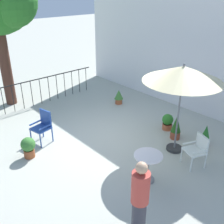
% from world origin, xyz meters
% --- Properties ---
extents(ground_plane, '(60.00, 60.00, 0.00)m').
position_xyz_m(ground_plane, '(0.00, 0.00, 0.00)').
color(ground_plane, '#B2B2A4').
extents(villa_facade, '(9.89, 0.30, 4.66)m').
position_xyz_m(villa_facade, '(0.00, 3.92, 2.33)').
color(villa_facade, white).
rests_on(villa_facade, ground).
extents(terrace_railing, '(0.03, 4.70, 1.01)m').
position_xyz_m(terrace_railing, '(-3.64, 0.00, 0.68)').
color(terrace_railing, black).
rests_on(terrace_railing, ground).
extents(patio_umbrella_0, '(2.00, 2.00, 2.47)m').
position_xyz_m(patio_umbrella_0, '(1.75, 1.19, 2.19)').
color(patio_umbrella_0, '#2D2D2D').
rests_on(patio_umbrella_0, ground).
extents(cafe_table_0, '(0.66, 0.66, 0.71)m').
position_xyz_m(cafe_table_0, '(2.09, -0.36, 0.49)').
color(cafe_table_0, white).
rests_on(cafe_table_0, ground).
extents(patio_chair_0, '(0.60, 0.60, 0.83)m').
position_xyz_m(patio_chair_0, '(2.51, 1.02, 0.49)').
color(patio_chair_0, white).
rests_on(patio_chair_0, ground).
extents(patio_chair_1, '(0.55, 0.55, 0.96)m').
position_xyz_m(patio_chair_1, '(-1.09, -1.29, 0.54)').
color(patio_chair_1, '#254594').
rests_on(patio_chair_1, ground).
extents(potted_plant_0, '(0.34, 0.34, 0.57)m').
position_xyz_m(potted_plant_0, '(-1.62, 2.21, 0.31)').
color(potted_plant_0, '#A14F2E').
rests_on(potted_plant_0, ground).
extents(potted_plant_1, '(0.35, 0.35, 0.52)m').
position_xyz_m(potted_plant_1, '(0.89, 1.98, 0.27)').
color(potted_plant_1, '#A25132').
rests_on(potted_plant_1, ground).
extents(potted_plant_2, '(0.23, 0.23, 0.63)m').
position_xyz_m(potted_plant_2, '(2.17, 2.05, 0.32)').
color(potted_plant_2, '#B05C36').
rests_on(potted_plant_2, ground).
extents(potted_plant_3, '(0.29, 0.29, 0.74)m').
position_xyz_m(potted_plant_3, '(1.39, 1.71, 0.37)').
color(potted_plant_3, brown).
rests_on(potted_plant_3, ground).
extents(potted_plant_4, '(0.38, 0.38, 0.58)m').
position_xyz_m(potted_plant_4, '(-0.64, -1.99, 0.32)').
color(potted_plant_4, '#9C502D').
rests_on(potted_plant_4, ground).
extents(standing_person, '(0.43, 0.43, 1.60)m').
position_xyz_m(standing_person, '(2.97, -1.61, 0.82)').
color(standing_person, '#33333D').
rests_on(standing_person, ground).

